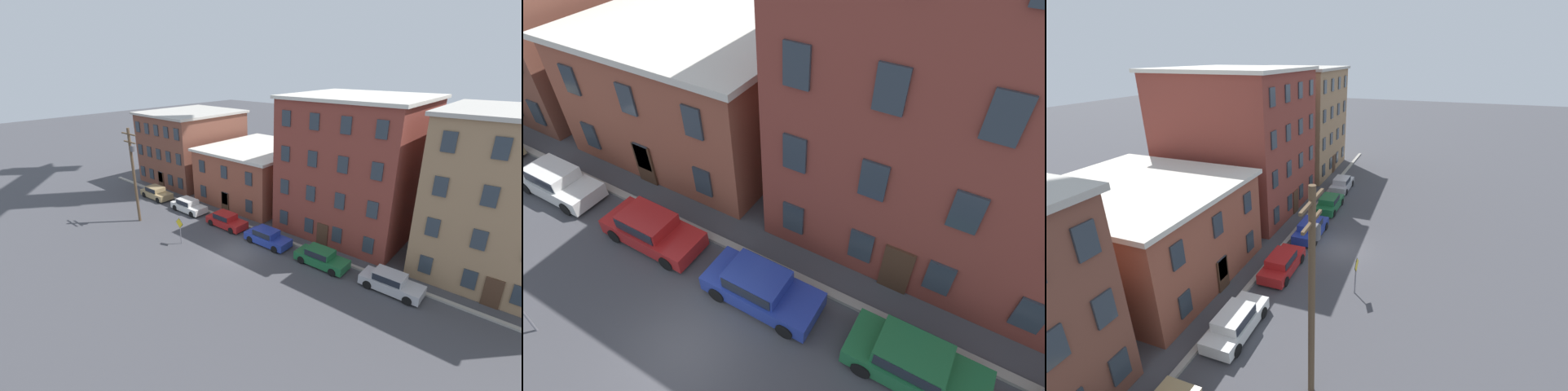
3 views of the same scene
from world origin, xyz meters
The scene contains 14 objects.
ground_plane centered at (0.00, 0.00, 0.00)m, with size 200.00×200.00×0.00m, color #424247.
kerb_strip centered at (0.00, 4.50, 0.08)m, with size 56.00×0.36×0.16m, color #9E998E.
apartment_corner centered at (-19.60, 11.71, 4.81)m, with size 10.99×11.94×9.59m.
apartment_midblock centered at (-7.41, 11.92, 3.22)m, with size 11.37×12.35×6.41m.
apartment_far centered at (5.16, 11.53, 6.54)m, with size 12.07×11.57×13.06m.
apartment_annex centered at (18.42, 11.38, 6.37)m, with size 12.21×11.27×12.72m.
car_tan centered at (-16.91, 3.31, 0.75)m, with size 4.40×1.92×1.43m.
car_white centered at (-10.52, 3.22, 0.75)m, with size 4.40×1.92×1.43m.
car_red centered at (-4.43, 3.17, 0.75)m, with size 4.40×1.92×1.43m.
car_blue centered at (1.11, 3.02, 0.75)m, with size 4.40×1.92×1.43m.
car_green centered at (6.79, 3.08, 0.75)m, with size 4.40×1.92×1.43m.
car_silver centered at (12.51, 3.34, 0.75)m, with size 4.40×1.92×1.43m.
caution_sign centered at (-5.02, -2.11, 1.75)m, with size 1.03×0.08×2.61m.
utility_pole centered at (-12.44, -1.78, 5.53)m, with size 2.40×0.44×9.86m.
Camera 1 is at (19.16, -19.25, 15.65)m, focal length 24.00 mm.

